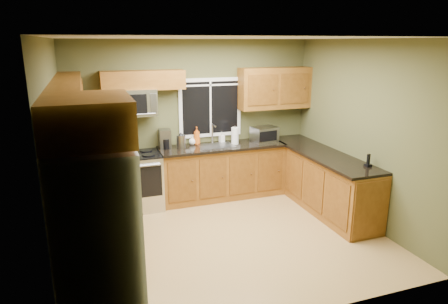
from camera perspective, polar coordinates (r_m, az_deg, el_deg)
floor at (r=5.74m, az=0.70°, el=-12.09°), size 4.20×4.20×0.00m
ceiling at (r=5.08m, az=0.80°, el=16.00°), size 4.20×4.20×0.00m
back_wall at (r=6.93m, az=-4.37°, el=4.59°), size 4.20×0.00×4.20m
front_wall at (r=3.69m, az=10.39°, el=-5.51°), size 4.20×0.00×4.20m
left_wall at (r=4.96m, az=-22.69°, el=-0.98°), size 0.00×3.60×3.60m
right_wall at (r=6.27m, az=19.12°, el=2.61°), size 0.00×3.60×3.60m
window at (r=6.96m, az=-1.96°, el=6.37°), size 1.12×0.03×1.02m
base_cabinets_left at (r=5.70m, az=-18.49°, el=-8.14°), size 0.60×2.65×0.90m
countertop_left at (r=5.53m, az=-18.64°, el=-3.64°), size 0.65×2.65×0.04m
base_cabinets_back at (r=6.99m, az=-0.29°, el=-2.89°), size 2.17×0.60×0.90m
countertop_back at (r=6.84m, az=-0.22°, el=0.79°), size 2.17×0.65×0.04m
base_cabinets_peninsula at (r=6.76m, az=13.63°, el=-4.00°), size 0.60×2.52×0.90m
countertop_peninsula at (r=6.61m, az=13.67°, el=-0.17°), size 0.65×2.50×0.04m
upper_cabinets_left at (r=5.31m, az=-21.24°, el=5.84°), size 0.33×2.65×0.72m
upper_cabinets_back_left at (r=6.50m, az=-11.48°, el=10.03°), size 1.30×0.33×0.30m
upper_cabinets_back_right at (r=7.21m, az=7.25°, el=9.04°), size 1.30×0.33×0.72m
upper_cabinet_over_fridge at (r=3.53m, az=-18.99°, el=4.45°), size 0.72×0.90×0.38m
refrigerator at (r=3.89m, az=-17.49°, el=-12.08°), size 0.74×0.90×1.80m
range at (r=6.65m, az=-12.25°, el=-4.06°), size 0.76×0.69×0.94m
microwave at (r=6.49m, az=-13.04°, el=6.89°), size 0.76×0.41×0.42m
sink at (r=6.81m, az=-1.19°, el=1.01°), size 0.60×0.42×0.36m
toaster_oven at (r=7.11m, az=5.79°, el=2.55°), size 0.47×0.39×0.26m
coffee_maker at (r=6.71m, az=-8.42°, el=1.80°), size 0.20×0.26×0.31m
kettle at (r=6.67m, az=-6.16°, el=1.60°), size 0.20×0.20×0.27m
paper_towel_roll at (r=6.89m, az=1.57°, el=2.33°), size 0.16×0.16×0.32m
soap_bottle_a at (r=6.89m, az=-3.91°, el=2.35°), size 0.13×0.13×0.30m
soap_bottle_b at (r=7.04m, az=-0.32°, el=2.15°), size 0.10×0.10×0.18m
soap_bottle_c at (r=6.89m, az=-4.56°, el=1.68°), size 0.13×0.13×0.15m
cordless_phone at (r=6.02m, az=19.89°, el=-1.45°), size 0.09×0.09×0.18m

